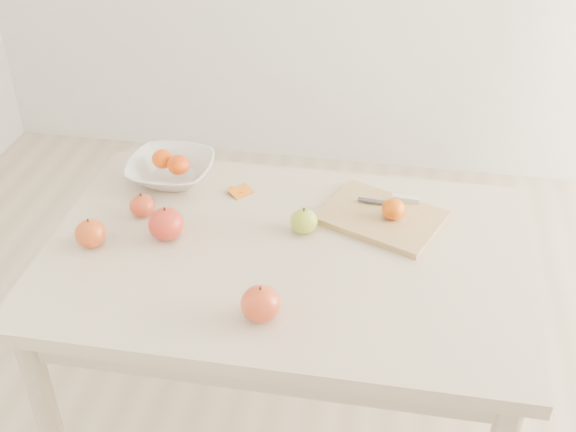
# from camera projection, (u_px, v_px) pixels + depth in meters

# --- Properties ---
(table) EXTENTS (1.20, 0.80, 0.75)m
(table) POSITION_uv_depth(u_px,v_px,m) (285.00, 281.00, 1.86)
(table) COLOR beige
(table) RESTS_ON ground
(cutting_board) EXTENTS (0.36, 0.32, 0.02)m
(cutting_board) POSITION_uv_depth(u_px,v_px,m) (381.00, 217.00, 1.90)
(cutting_board) COLOR tan
(cutting_board) RESTS_ON table
(board_tangerine) EXTENTS (0.06, 0.06, 0.05)m
(board_tangerine) POSITION_uv_depth(u_px,v_px,m) (394.00, 209.00, 1.87)
(board_tangerine) COLOR #DB5F07
(board_tangerine) RESTS_ON cutting_board
(fruit_bowl) EXTENTS (0.24, 0.24, 0.06)m
(fruit_bowl) POSITION_uv_depth(u_px,v_px,m) (171.00, 170.00, 2.06)
(fruit_bowl) COLOR silver
(fruit_bowl) RESTS_ON table
(bowl_tangerine_near) EXTENTS (0.06, 0.06, 0.05)m
(bowl_tangerine_near) POSITION_uv_depth(u_px,v_px,m) (162.00, 159.00, 2.06)
(bowl_tangerine_near) COLOR #D75F07
(bowl_tangerine_near) RESTS_ON fruit_bowl
(bowl_tangerine_far) EXTENTS (0.06, 0.06, 0.06)m
(bowl_tangerine_far) POSITION_uv_depth(u_px,v_px,m) (178.00, 165.00, 2.03)
(bowl_tangerine_far) COLOR #E94908
(bowl_tangerine_far) RESTS_ON fruit_bowl
(orange_peel_a) EXTENTS (0.07, 0.07, 0.01)m
(orange_peel_a) POSITION_uv_depth(u_px,v_px,m) (241.00, 193.00, 2.01)
(orange_peel_a) COLOR orange
(orange_peel_a) RESTS_ON table
(orange_peel_b) EXTENTS (0.05, 0.04, 0.01)m
(orange_peel_b) POSITION_uv_depth(u_px,v_px,m) (236.00, 191.00, 2.02)
(orange_peel_b) COLOR #C34B0D
(orange_peel_b) RESTS_ON table
(paring_knife) EXTENTS (0.17, 0.05, 0.01)m
(paring_knife) POSITION_uv_depth(u_px,v_px,m) (401.00, 199.00, 1.95)
(paring_knife) COLOR silver
(paring_knife) RESTS_ON cutting_board
(apple_green) EXTENTS (0.07, 0.07, 0.06)m
(apple_green) POSITION_uv_depth(u_px,v_px,m) (304.00, 221.00, 1.85)
(apple_green) COLOR #72A228
(apple_green) RESTS_ON table
(apple_red_b) EXTENTS (0.09, 0.09, 0.08)m
(apple_red_b) POSITION_uv_depth(u_px,v_px,m) (166.00, 224.00, 1.82)
(apple_red_b) COLOR #990711
(apple_red_b) RESTS_ON table
(apple_red_a) EXTENTS (0.07, 0.07, 0.06)m
(apple_red_a) POSITION_uv_depth(u_px,v_px,m) (142.00, 206.00, 1.91)
(apple_red_a) COLOR maroon
(apple_red_a) RESTS_ON table
(apple_red_e) EXTENTS (0.09, 0.09, 0.08)m
(apple_red_e) POSITION_uv_depth(u_px,v_px,m) (261.00, 303.00, 1.58)
(apple_red_e) COLOR #A71210
(apple_red_e) RESTS_ON table
(apple_red_d) EXTENTS (0.08, 0.08, 0.07)m
(apple_red_d) POSITION_uv_depth(u_px,v_px,m) (91.00, 233.00, 1.80)
(apple_red_d) COLOR #981305
(apple_red_d) RESTS_ON table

